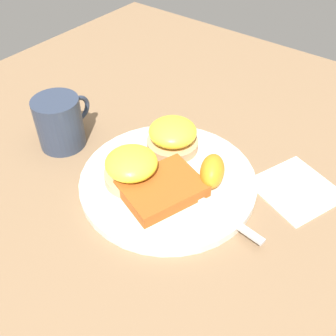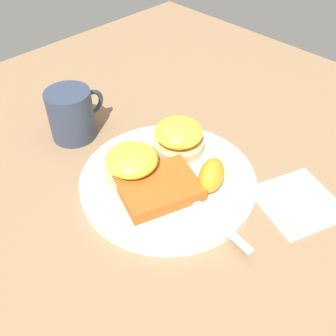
{
  "view_description": "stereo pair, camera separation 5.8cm",
  "coord_description": "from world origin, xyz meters",
  "px_view_note": "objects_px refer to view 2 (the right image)",
  "views": [
    {
      "loc": [
        -0.34,
        -0.26,
        0.43
      ],
      "look_at": [
        0.0,
        0.0,
        0.03
      ],
      "focal_mm": 42.0,
      "sensor_mm": 36.0,
      "label": 1
    },
    {
      "loc": [
        -0.3,
        -0.3,
        0.43
      ],
      "look_at": [
        0.0,
        0.0,
        0.03
      ],
      "focal_mm": 42.0,
      "sensor_mm": 36.0,
      "label": 2
    }
  ],
  "objects_px": {
    "sandwich_benedict_left": "(179,137)",
    "sandwich_benedict_right": "(132,164)",
    "hashbrown_patty": "(159,188)",
    "fork": "(188,195)",
    "orange_wedge": "(212,175)",
    "cup": "(72,114)"
  },
  "relations": [
    {
      "from": "sandwich_benedict_right",
      "to": "orange_wedge",
      "type": "relative_size",
      "value": 1.4
    },
    {
      "from": "sandwich_benedict_right",
      "to": "fork",
      "type": "bearing_deg",
      "value": -71.85
    },
    {
      "from": "hashbrown_patty",
      "to": "fork",
      "type": "bearing_deg",
      "value": -55.03
    },
    {
      "from": "sandwich_benedict_left",
      "to": "cup",
      "type": "relative_size",
      "value": 0.79
    },
    {
      "from": "sandwich_benedict_left",
      "to": "hashbrown_patty",
      "type": "bearing_deg",
      "value": -151.15
    },
    {
      "from": "sandwich_benedict_right",
      "to": "hashbrown_patty",
      "type": "relative_size",
      "value": 0.75
    },
    {
      "from": "sandwich_benedict_right",
      "to": "orange_wedge",
      "type": "bearing_deg",
      "value": -54.63
    },
    {
      "from": "sandwich_benedict_left",
      "to": "sandwich_benedict_right",
      "type": "distance_m",
      "value": 0.1
    },
    {
      "from": "orange_wedge",
      "to": "cup",
      "type": "height_order",
      "value": "cup"
    },
    {
      "from": "hashbrown_patty",
      "to": "fork",
      "type": "xyz_separation_m",
      "value": [
        0.02,
        -0.03,
        -0.01
      ]
    },
    {
      "from": "orange_wedge",
      "to": "sandwich_benedict_left",
      "type": "bearing_deg",
      "value": 73.51
    },
    {
      "from": "sandwich_benedict_left",
      "to": "fork",
      "type": "height_order",
      "value": "sandwich_benedict_left"
    },
    {
      "from": "sandwich_benedict_left",
      "to": "orange_wedge",
      "type": "distance_m",
      "value": 0.1
    },
    {
      "from": "fork",
      "to": "cup",
      "type": "xyz_separation_m",
      "value": [
        -0.02,
        0.25,
        0.03
      ]
    },
    {
      "from": "cup",
      "to": "orange_wedge",
      "type": "bearing_deg",
      "value": -76.62
    },
    {
      "from": "fork",
      "to": "cup",
      "type": "distance_m",
      "value": 0.25
    },
    {
      "from": "sandwich_benedict_left",
      "to": "orange_wedge",
      "type": "height_order",
      "value": "sandwich_benedict_left"
    },
    {
      "from": "fork",
      "to": "sandwich_benedict_left",
      "type": "bearing_deg",
      "value": 51.43
    },
    {
      "from": "sandwich_benedict_left",
      "to": "fork",
      "type": "distance_m",
      "value": 0.11
    },
    {
      "from": "cup",
      "to": "sandwich_benedict_right",
      "type": "bearing_deg",
      "value": -92.32
    },
    {
      "from": "orange_wedge",
      "to": "hashbrown_patty",
      "type": "bearing_deg",
      "value": 145.79
    },
    {
      "from": "sandwich_benedict_left",
      "to": "sandwich_benedict_right",
      "type": "relative_size",
      "value": 1.0
    }
  ]
}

